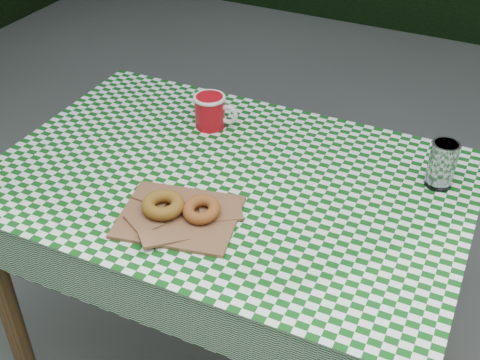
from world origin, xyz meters
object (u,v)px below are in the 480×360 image
object	(u,v)px
table	(229,280)
coffee_mug	(210,111)
paper_bag	(179,216)
drinking_glass	(442,164)

from	to	relation	value
table	coffee_mug	size ratio (longest dim) A/B	6.90
table	paper_bag	distance (m)	0.44
table	drinking_glass	size ratio (longest dim) A/B	9.70
paper_bag	coffee_mug	distance (m)	0.44
table	coffee_mug	bearing A→B (deg)	127.23
coffee_mug	drinking_glass	distance (m)	0.67
drinking_glass	table	bearing A→B (deg)	-157.23
paper_bag	coffee_mug	xyz separation A→B (m)	(-0.14, 0.42, 0.04)
table	coffee_mug	xyz separation A→B (m)	(-0.17, 0.21, 0.43)
table	drinking_glass	xyz separation A→B (m)	(0.51, 0.21, 0.44)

